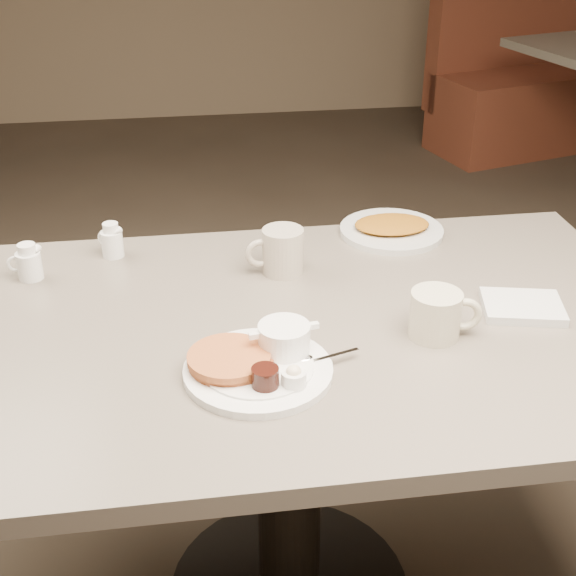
{
  "coord_description": "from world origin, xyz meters",
  "views": [
    {
      "loc": [
        -0.19,
        -1.31,
        1.55
      ],
      "look_at": [
        0.0,
        0.02,
        0.82
      ],
      "focal_mm": 49.89,
      "sensor_mm": 36.0,
      "label": 1
    }
  ],
  "objects": [
    {
      "name": "coffee_mug_far",
      "position": [
        0.02,
        0.22,
        0.8
      ],
      "size": [
        0.13,
        0.1,
        0.1
      ],
      "color": "#B8AC9A",
      "rests_on": "diner_table"
    },
    {
      "name": "napkin",
      "position": [
        0.47,
        -0.01,
        0.76
      ],
      "size": [
        0.18,
        0.15,
        0.02
      ],
      "color": "silver",
      "rests_on": "diner_table"
    },
    {
      "name": "creamer_right",
      "position": [
        -0.35,
        0.36,
        0.79
      ],
      "size": [
        0.06,
        0.06,
        0.08
      ],
      "color": "white",
      "rests_on": "diner_table"
    },
    {
      "name": "coffee_mug_near",
      "position": [
        0.27,
        -0.08,
        0.8
      ],
      "size": [
        0.14,
        0.11,
        0.09
      ],
      "color": "beige",
      "rests_on": "diner_table"
    },
    {
      "name": "diner_table",
      "position": [
        0.0,
        0.0,
        0.58
      ],
      "size": [
        1.5,
        0.9,
        0.75
      ],
      "color": "slate",
      "rests_on": "ground"
    },
    {
      "name": "creamer_left",
      "position": [
        -0.52,
        0.27,
        0.79
      ],
      "size": [
        0.08,
        0.07,
        0.08
      ],
      "color": "white",
      "rests_on": "diner_table"
    },
    {
      "name": "main_plate",
      "position": [
        -0.07,
        -0.15,
        0.77
      ],
      "size": [
        0.34,
        0.3,
        0.07
      ],
      "color": "white",
      "rests_on": "diner_table"
    },
    {
      "name": "hash_plate",
      "position": [
        0.3,
        0.38,
        0.76
      ],
      "size": [
        0.25,
        0.25,
        0.04
      ],
      "color": "beige",
      "rests_on": "diner_table"
    },
    {
      "name": "booth_back_right",
      "position": [
        1.96,
        3.06,
        0.41
      ],
      "size": [
        1.65,
        1.8,
        1.12
      ],
      "color": "brown",
      "rests_on": "ground"
    }
  ]
}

